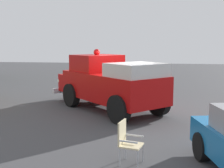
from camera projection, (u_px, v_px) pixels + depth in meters
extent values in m
plane|color=#424244|center=(123.00, 111.00, 12.07)|extent=(60.00, 60.00, 0.00)
cylinder|color=black|center=(71.00, 95.00, 12.83)|extent=(0.96, 0.96, 1.04)
cylinder|color=black|center=(107.00, 91.00, 14.00)|extent=(0.96, 0.96, 1.04)
cylinder|color=black|center=(119.00, 109.00, 10.04)|extent=(0.96, 0.96, 1.04)
cylinder|color=black|center=(159.00, 102.00, 11.21)|extent=(0.96, 0.96, 1.04)
cube|color=#B70C0C|center=(112.00, 86.00, 11.95)|extent=(4.96, 4.94, 1.10)
cube|color=#B70C0C|center=(78.00, 82.00, 14.24)|extent=(1.88, 1.88, 0.84)
cube|color=#B70C0C|center=(97.00, 63.00, 12.74)|extent=(2.54, 2.55, 0.76)
cube|color=silver|center=(137.00, 71.00, 10.61)|extent=(2.59, 2.59, 0.60)
cube|color=silver|center=(74.00, 81.00, 14.59)|extent=(1.10, 1.11, 0.64)
cube|color=silver|center=(73.00, 89.00, 14.73)|extent=(1.72, 1.73, 0.24)
sphere|color=white|center=(60.00, 81.00, 14.12)|extent=(0.37, 0.37, 0.26)
sphere|color=white|center=(87.00, 78.00, 15.04)|extent=(0.37, 0.37, 0.26)
sphere|color=red|center=(97.00, 52.00, 12.67)|extent=(0.40, 0.40, 0.28)
cylinder|color=black|center=(202.00, 146.00, 6.90)|extent=(0.72, 0.40, 0.68)
cylinder|color=#B7BABF|center=(76.00, 95.00, 14.67)|extent=(0.04, 0.04, 0.44)
cylinder|color=#B7BABF|center=(67.00, 95.00, 14.48)|extent=(0.04, 0.04, 0.44)
cylinder|color=#B7BABF|center=(73.00, 93.00, 15.06)|extent=(0.04, 0.04, 0.44)
cylinder|color=#B7BABF|center=(65.00, 94.00, 14.87)|extent=(0.04, 0.04, 0.44)
cube|color=#B21E1E|center=(70.00, 90.00, 14.74)|extent=(0.67, 0.67, 0.04)
cube|color=#B21E1E|center=(69.00, 84.00, 14.91)|extent=(0.31, 0.42, 0.56)
cube|color=#B7BABF|center=(74.00, 86.00, 14.82)|extent=(0.38, 0.28, 0.03)
cube|color=#B7BABF|center=(66.00, 87.00, 14.61)|extent=(0.38, 0.28, 0.03)
cylinder|color=#B7BABF|center=(143.00, 153.00, 6.81)|extent=(0.03, 0.03, 0.44)
cylinder|color=#B7BABF|center=(138.00, 160.00, 6.41)|extent=(0.03, 0.03, 0.44)
cylinder|color=#B7BABF|center=(126.00, 150.00, 6.97)|extent=(0.03, 0.03, 0.44)
cylinder|color=#B7BABF|center=(119.00, 157.00, 6.57)|extent=(0.03, 0.03, 0.44)
cube|color=beige|center=(132.00, 145.00, 6.66)|extent=(0.58, 0.58, 0.04)
cube|color=beige|center=(122.00, 132.00, 6.70)|extent=(0.48, 0.15, 0.56)
cube|color=#B7BABF|center=(135.00, 135.00, 6.85)|extent=(0.14, 0.44, 0.03)
cube|color=#B7BABF|center=(128.00, 142.00, 6.41)|extent=(0.14, 0.44, 0.03)
cylinder|color=#383842|center=(74.00, 95.00, 14.58)|extent=(0.18, 0.18, 0.45)
cylinder|color=#383842|center=(70.00, 95.00, 14.49)|extent=(0.18, 0.18, 0.45)
cube|color=#383842|center=(73.00, 89.00, 14.68)|extent=(0.45, 0.37, 0.13)
cube|color=#383842|center=(69.00, 89.00, 14.59)|extent=(0.45, 0.37, 0.13)
cube|color=#26262D|center=(69.00, 83.00, 14.77)|extent=(0.41, 0.45, 0.54)
sphere|color=#9E704C|center=(69.00, 76.00, 14.70)|extent=(0.31, 0.31, 0.22)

